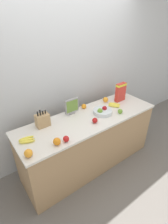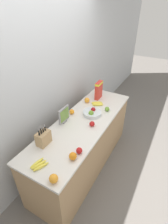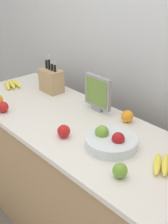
% 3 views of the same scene
% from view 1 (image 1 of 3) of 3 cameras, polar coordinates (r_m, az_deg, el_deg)
% --- Properties ---
extents(ground_plane, '(14.00, 14.00, 0.00)m').
position_cam_1_polar(ground_plane, '(3.05, 1.49, -15.91)').
color(ground_plane, slate).
extents(wall_back, '(9.00, 0.06, 2.60)m').
position_cam_1_polar(wall_back, '(2.72, -5.50, 10.86)').
color(wall_back, silver).
rests_on(wall_back, ground_plane).
extents(counter, '(2.12, 0.69, 0.88)m').
position_cam_1_polar(counter, '(2.75, 1.61, -9.53)').
color(counter, tan).
rests_on(counter, ground_plane).
extents(knife_block, '(0.17, 0.11, 0.29)m').
position_cam_1_polar(knife_block, '(2.32, -13.39, -2.60)').
color(knife_block, tan).
rests_on(knife_block, counter).
extents(small_monitor, '(0.22, 0.03, 0.24)m').
position_cam_1_polar(small_monitor, '(2.51, -3.98, 1.92)').
color(small_monitor, gray).
rests_on(small_monitor, counter).
extents(cereal_box, '(0.19, 0.08, 0.30)m').
position_cam_1_polar(cereal_box, '(2.94, 11.86, 6.60)').
color(cereal_box, red).
rests_on(cereal_box, counter).
extents(fruit_bowl, '(0.28, 0.28, 0.11)m').
position_cam_1_polar(fruit_bowl, '(2.58, 6.03, 0.22)').
color(fruit_bowl, silver).
rests_on(fruit_bowl, counter).
extents(banana_bunch_left, '(0.19, 0.22, 0.04)m').
position_cam_1_polar(banana_bunch_left, '(2.81, 9.84, 2.31)').
color(banana_bunch_left, yellow).
rests_on(banana_bunch_left, counter).
extents(banana_bunch_right, '(0.20, 0.15, 0.03)m').
position_cam_1_polar(banana_bunch_right, '(2.16, -18.22, -8.67)').
color(banana_bunch_right, yellow).
rests_on(banana_bunch_right, counter).
extents(apple_middle, '(0.07, 0.07, 0.07)m').
position_cam_1_polar(apple_middle, '(2.62, 11.72, 0.24)').
color(apple_middle, '#6B9E33').
rests_on(apple_middle, counter).
extents(apple_leftmost, '(0.07, 0.07, 0.07)m').
position_cam_1_polar(apple_leftmost, '(2.05, -5.89, -8.70)').
color(apple_leftmost, red).
rests_on(apple_leftmost, counter).
extents(apple_near_bananas, '(0.07, 0.07, 0.07)m').
position_cam_1_polar(apple_near_bananas, '(2.35, 3.57, -2.76)').
color(apple_near_bananas, red).
rests_on(apple_near_bananas, counter).
extents(orange_mid_left, '(0.09, 0.09, 0.09)m').
position_cam_1_polar(orange_mid_left, '(2.91, 7.03, 4.03)').
color(orange_mid_left, orange).
rests_on(orange_mid_left, counter).
extents(orange_back_center, '(0.08, 0.08, 0.08)m').
position_cam_1_polar(orange_back_center, '(2.69, -0.03, 1.88)').
color(orange_back_center, orange).
rests_on(orange_back_center, counter).
extents(orange_front_center, '(0.09, 0.09, 0.09)m').
position_cam_1_polar(orange_front_center, '(2.01, -8.85, -9.47)').
color(orange_front_center, orange).
rests_on(orange_front_center, counter).
extents(orange_front_left, '(0.09, 0.09, 0.09)m').
position_cam_1_polar(orange_front_left, '(1.93, -17.72, -12.71)').
color(orange_front_left, orange).
rests_on(orange_front_left, counter).
extents(orange_by_cereal, '(0.08, 0.08, 0.08)m').
position_cam_1_polar(orange_by_cereal, '(3.17, 12.71, 5.75)').
color(orange_by_cereal, orange).
rests_on(orange_by_cereal, counter).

